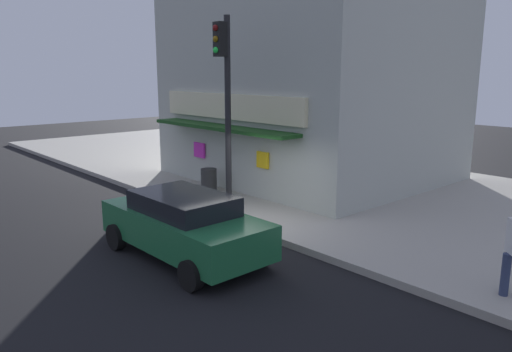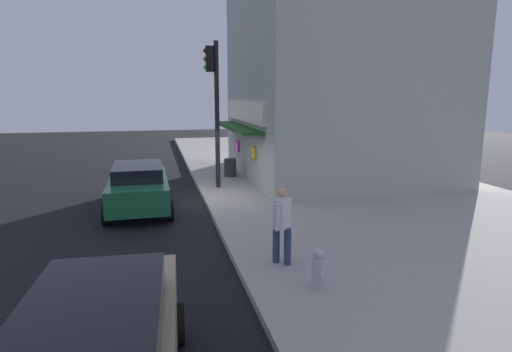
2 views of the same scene
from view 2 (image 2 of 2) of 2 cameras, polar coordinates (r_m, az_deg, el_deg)
The scene contains 8 objects.
ground_plane at distance 15.86m, azimuth -6.96°, elevation -3.36°, with size 64.53×64.53×0.00m, color black.
sidewalk at distance 17.45m, azimuth 12.51°, elevation -1.94°, with size 43.02×11.71×0.18m, color #A39E93.
corner_building at distance 20.26m, azimuth 10.33°, elevation 12.57°, with size 9.41×9.09×8.74m.
traffic_light at distance 16.94m, azimuth -5.54°, elevation 10.47°, with size 0.32×0.58×5.65m.
fire_hydrant at distance 8.48m, azimuth 8.28°, elevation -12.12°, with size 0.51×0.27×0.82m.
trash_can at distance 19.56m, azimuth -3.43°, elevation 1.12°, with size 0.55×0.55×0.80m, color #2D2D2D.
pedestrian at distance 9.44m, azimuth 3.46°, elevation -6.16°, with size 0.46×0.45×1.71m.
parked_car_green at distance 15.01m, azimuth -15.27°, elevation -1.29°, with size 4.52×2.15×1.54m.
Camera 2 is at (15.30, -1.64, 3.86)m, focal length 30.28 mm.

